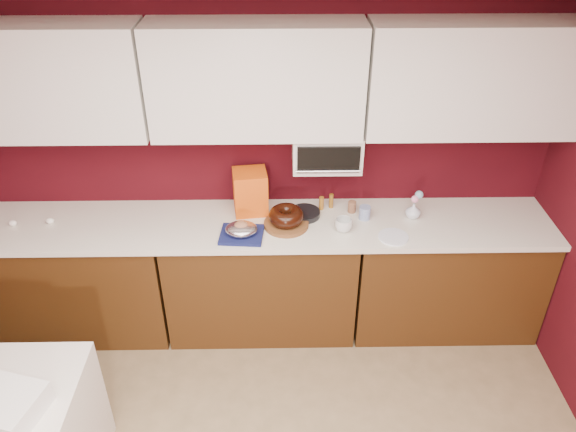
{
  "coord_description": "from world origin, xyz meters",
  "views": [
    {
      "loc": [
        0.14,
        -1.23,
        3.02
      ],
      "look_at": [
        0.19,
        1.84,
        1.02
      ],
      "focal_mm": 35.0,
      "sensor_mm": 36.0,
      "label": 1
    }
  ],
  "objects_px": {
    "pandoro_box": "(250,192)",
    "toaster_oven": "(327,149)",
    "bundt_cake": "(286,216)",
    "foil_ham_nest": "(241,229)",
    "newspaper_stack": "(2,406)",
    "coffee_mug": "(344,224)",
    "flower_vase": "(413,210)",
    "blue_jar": "(365,213)"
  },
  "relations": [
    {
      "from": "bundt_cake",
      "to": "flower_vase",
      "type": "relative_size",
      "value": 1.9
    },
    {
      "from": "newspaper_stack",
      "to": "blue_jar",
      "type": "bearing_deg",
      "value": 37.45
    },
    {
      "from": "pandoro_box",
      "to": "coffee_mug",
      "type": "distance_m",
      "value": 0.68
    },
    {
      "from": "bundt_cake",
      "to": "blue_jar",
      "type": "distance_m",
      "value": 0.55
    },
    {
      "from": "coffee_mug",
      "to": "toaster_oven",
      "type": "bearing_deg",
      "value": 112.24
    },
    {
      "from": "coffee_mug",
      "to": "blue_jar",
      "type": "distance_m",
      "value": 0.22
    },
    {
      "from": "bundt_cake",
      "to": "newspaper_stack",
      "type": "xyz_separation_m",
      "value": [
        -1.37,
        -1.38,
        -0.17
      ]
    },
    {
      "from": "bundt_cake",
      "to": "coffee_mug",
      "type": "relative_size",
      "value": 2.11
    },
    {
      "from": "flower_vase",
      "to": "newspaper_stack",
      "type": "bearing_deg",
      "value": -146.77
    },
    {
      "from": "toaster_oven",
      "to": "coffee_mug",
      "type": "height_order",
      "value": "toaster_oven"
    },
    {
      "from": "toaster_oven",
      "to": "foil_ham_nest",
      "type": "xyz_separation_m",
      "value": [
        -0.57,
        -0.32,
        -0.42
      ]
    },
    {
      "from": "foil_ham_nest",
      "to": "toaster_oven",
      "type": "bearing_deg",
      "value": 29.2
    },
    {
      "from": "foil_ham_nest",
      "to": "newspaper_stack",
      "type": "bearing_deg",
      "value": -130.33
    },
    {
      "from": "coffee_mug",
      "to": "flower_vase",
      "type": "height_order",
      "value": "flower_vase"
    },
    {
      "from": "pandoro_box",
      "to": "foil_ham_nest",
      "type": "bearing_deg",
      "value": -106.77
    },
    {
      "from": "blue_jar",
      "to": "newspaper_stack",
      "type": "height_order",
      "value": "blue_jar"
    },
    {
      "from": "blue_jar",
      "to": "newspaper_stack",
      "type": "distance_m",
      "value": 2.41
    },
    {
      "from": "blue_jar",
      "to": "flower_vase",
      "type": "bearing_deg",
      "value": 1.17
    },
    {
      "from": "coffee_mug",
      "to": "blue_jar",
      "type": "relative_size",
      "value": 1.2
    },
    {
      "from": "bundt_cake",
      "to": "foil_ham_nest",
      "type": "relative_size",
      "value": 1.12
    },
    {
      "from": "pandoro_box",
      "to": "toaster_oven",
      "type": "bearing_deg",
      "value": -6.86
    },
    {
      "from": "coffee_mug",
      "to": "flower_vase",
      "type": "relative_size",
      "value": 0.9
    },
    {
      "from": "flower_vase",
      "to": "coffee_mug",
      "type": "bearing_deg",
      "value": -162.66
    },
    {
      "from": "foil_ham_nest",
      "to": "pandoro_box",
      "type": "xyz_separation_m",
      "value": [
        0.05,
        0.31,
        0.1
      ]
    },
    {
      "from": "foil_ham_nest",
      "to": "coffee_mug",
      "type": "distance_m",
      "value": 0.68
    },
    {
      "from": "foil_ham_nest",
      "to": "flower_vase",
      "type": "distance_m",
      "value": 1.19
    },
    {
      "from": "pandoro_box",
      "to": "newspaper_stack",
      "type": "relative_size",
      "value": 0.88
    },
    {
      "from": "toaster_oven",
      "to": "bundt_cake",
      "type": "xyz_separation_m",
      "value": [
        -0.27,
        -0.2,
        -0.39
      ]
    },
    {
      "from": "toaster_oven",
      "to": "pandoro_box",
      "type": "xyz_separation_m",
      "value": [
        -0.52,
        -0.01,
        -0.32
      ]
    },
    {
      "from": "bundt_cake",
      "to": "pandoro_box",
      "type": "xyz_separation_m",
      "value": [
        -0.24,
        0.2,
        0.07
      ]
    },
    {
      "from": "toaster_oven",
      "to": "newspaper_stack",
      "type": "distance_m",
      "value": 2.34
    },
    {
      "from": "bundt_cake",
      "to": "pandoro_box",
      "type": "height_order",
      "value": "pandoro_box"
    },
    {
      "from": "toaster_oven",
      "to": "pandoro_box",
      "type": "relative_size",
      "value": 1.46
    },
    {
      "from": "toaster_oven",
      "to": "flower_vase",
      "type": "distance_m",
      "value": 0.74
    },
    {
      "from": "pandoro_box",
      "to": "blue_jar",
      "type": "xyz_separation_m",
      "value": [
        0.78,
        -0.11,
        -0.11
      ]
    },
    {
      "from": "foil_ham_nest",
      "to": "newspaper_stack",
      "type": "distance_m",
      "value": 1.66
    },
    {
      "from": "foil_ham_nest",
      "to": "bundt_cake",
      "type": "bearing_deg",
      "value": 21.22
    },
    {
      "from": "bundt_cake",
      "to": "foil_ham_nest",
      "type": "xyz_separation_m",
      "value": [
        -0.29,
        -0.11,
        -0.03
      ]
    },
    {
      "from": "flower_vase",
      "to": "newspaper_stack",
      "type": "relative_size",
      "value": 0.35
    },
    {
      "from": "newspaper_stack",
      "to": "foil_ham_nest",
      "type": "bearing_deg",
      "value": 49.67
    },
    {
      "from": "bundt_cake",
      "to": "foil_ham_nest",
      "type": "distance_m",
      "value": 0.32
    },
    {
      "from": "coffee_mug",
      "to": "flower_vase",
      "type": "xyz_separation_m",
      "value": [
        0.49,
        0.15,
        0.01
      ]
    }
  ]
}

